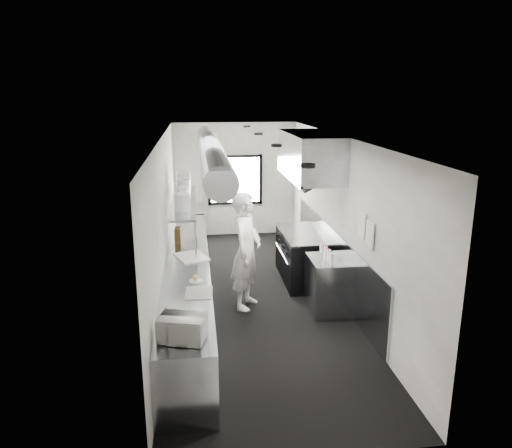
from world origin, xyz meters
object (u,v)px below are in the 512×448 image
object	(u,v)px
plate_stack_d	(184,182)
squeeze_bottle_e	(321,248)
plate_stack_b	(182,194)
squeeze_bottle_c	(325,253)
deli_tub_a	(173,323)
exhaust_hood	(310,156)
cutting_board	(192,257)
bottle_station	(329,285)
plate_stack_a	(182,202)
pass_shelf	(184,202)
squeeze_bottle_a	(331,259)
squeeze_bottle_b	(329,256)
microwave	(182,329)
small_plate	(196,281)
squeeze_bottle_d	(326,251)
line_cook	(246,251)
far_work_table	(189,227)
prep_counter	(188,287)
plate_stack_c	(184,189)
range	(304,256)
deli_tub_b	(171,310)
knife_block	(178,235)

from	to	relation	value
plate_stack_d	squeeze_bottle_e	world-z (taller)	plate_stack_d
plate_stack_b	squeeze_bottle_e	world-z (taller)	plate_stack_b
squeeze_bottle_c	deli_tub_a	bearing A→B (deg)	-138.63
squeeze_bottle_c	exhaust_hood	bearing A→B (deg)	88.83
cutting_board	plate_stack_d	world-z (taller)	plate_stack_d
bottle_station	plate_stack_a	world-z (taller)	plate_stack_a
deli_tub_a	squeeze_bottle_e	xyz separation A→B (m)	(2.37, 2.40, 0.04)
pass_shelf	squeeze_bottle_a	xyz separation A→B (m)	(2.28, -1.98, -0.54)
bottle_station	squeeze_bottle_b	distance (m)	0.56
pass_shelf	microwave	distance (m)	4.14
small_plate	plate_stack_b	world-z (taller)	plate_stack_b
squeeze_bottle_d	squeeze_bottle_e	bearing A→B (deg)	96.60
deli_tub_a	plate_stack_a	world-z (taller)	plate_stack_a
cutting_board	squeeze_bottle_d	bearing A→B (deg)	-5.62
line_cook	squeeze_bottle_b	xyz separation A→B (m)	(1.27, -0.45, 0.02)
far_work_table	line_cook	bearing A→B (deg)	-74.73
plate_stack_b	prep_counter	bearing A→B (deg)	-87.06
plate_stack_c	squeeze_bottle_d	size ratio (longest dim) A/B	1.99
exhaust_hood	squeeze_bottle_a	xyz separation A→B (m)	(-0.01, -1.68, -1.39)
pass_shelf	deli_tub_a	distance (m)	3.81
range	cutting_board	distance (m)	2.40
plate_stack_a	squeeze_bottle_e	bearing A→B (deg)	-12.67
small_plate	squeeze_bottle_c	distance (m)	2.20
deli_tub_b	squeeze_bottle_c	bearing A→B (deg)	36.17
far_work_table	squeeze_bottle_c	size ratio (longest dim) A/B	6.08
deli_tub_b	small_plate	bearing A→B (deg)	73.86
prep_counter	plate_stack_b	world-z (taller)	plate_stack_b
plate_stack_a	plate_stack_d	distance (m)	1.57
deli_tub_a	plate_stack_d	distance (m)	4.57
microwave	deli_tub_a	bearing A→B (deg)	123.87
microwave	squeeze_bottle_e	size ratio (longest dim) A/B	2.74
knife_block	squeeze_bottle_d	bearing A→B (deg)	-19.94
deli_tub_b	squeeze_bottle_b	size ratio (longest dim) A/B	0.71
pass_shelf	plate_stack_b	xyz separation A→B (m)	(-0.03, -0.17, 0.18)
far_work_table	exhaust_hood	bearing A→B (deg)	-48.06
microwave	deli_tub_b	world-z (taller)	microwave
microwave	deli_tub_a	xyz separation A→B (m)	(-0.11, 0.34, -0.09)
far_work_table	plate_stack_c	distance (m)	2.38
squeeze_bottle_a	cutting_board	bearing A→B (deg)	163.45
squeeze_bottle_c	range	bearing A→B (deg)	91.23
cutting_board	plate_stack_a	world-z (taller)	plate_stack_a
prep_counter	plate_stack_a	distance (m)	1.43
bottle_station	squeeze_bottle_e	size ratio (longest dim) A/B	5.35
line_cook	squeeze_bottle_e	distance (m)	1.27
prep_counter	line_cook	xyz separation A→B (m)	(0.97, 0.14, 0.53)
prep_counter	far_work_table	distance (m)	3.70
far_work_table	squeeze_bottle_d	bearing A→B (deg)	-58.94
exhaust_hood	squeeze_bottle_e	distance (m)	1.77
range	plate_stack_a	xyz separation A→B (m)	(-2.25, -0.55, 1.25)
knife_block	exhaust_hood	bearing A→B (deg)	8.14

